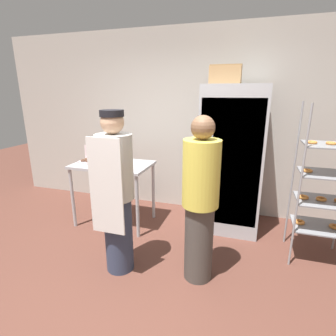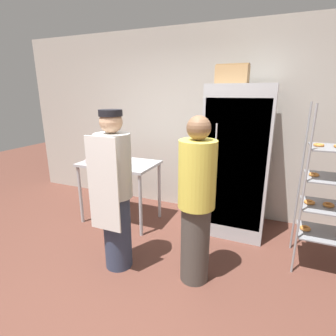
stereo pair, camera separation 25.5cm
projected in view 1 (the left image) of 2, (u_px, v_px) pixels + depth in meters
name	position (u px, v px, depth m)	size (l,w,h in m)	color
ground_plane	(136.00, 296.00, 2.44)	(14.00, 14.00, 0.00)	brown
back_wall	(191.00, 123.00, 4.06)	(6.40, 0.12, 2.75)	#B7B2A8
refrigerator	(231.00, 160.00, 3.49)	(0.79, 0.73, 1.93)	#ADAFB5
baking_rack	(323.00, 188.00, 2.80)	(0.56, 0.50, 1.74)	#93969B
prep_counter	(113.00, 171.00, 3.65)	(1.05, 0.66, 0.88)	#ADAFB5
donut_box	(90.00, 161.00, 3.57)	(0.29, 0.20, 0.24)	silver
blender_pitcher	(114.00, 151.00, 3.77)	(0.11, 0.11, 0.30)	black
cardboard_storage_box	(226.00, 75.00, 3.28)	(0.39, 0.27, 0.24)	#A87F51
person_baker	(116.00, 192.00, 2.60)	(0.36, 0.37, 1.68)	#333D56
person_customer	(200.00, 201.00, 2.48)	(0.35, 0.35, 1.64)	#47423D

